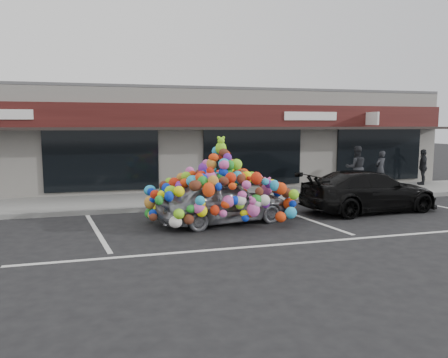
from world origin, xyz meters
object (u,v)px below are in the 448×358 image
object	(u,v)px
toy_car	(222,195)
pedestrian_b	(356,168)
black_sedan	(369,191)
pedestrian_a	(380,169)
pedestrian_c	(423,167)

from	to	relation	value
toy_car	pedestrian_b	world-z (taller)	toy_car
black_sedan	pedestrian_a	distance (m)	4.95
black_sedan	pedestrian_c	xyz separation A→B (m)	(5.36, 3.94, 0.27)
toy_car	black_sedan	world-z (taller)	toy_car
pedestrian_b	pedestrian_c	world-z (taller)	pedestrian_b
pedestrian_c	toy_car	bearing A→B (deg)	-35.54
pedestrian_b	black_sedan	bearing A→B (deg)	78.05
toy_car	pedestrian_b	size ratio (longest dim) A/B	2.41
toy_car	pedestrian_c	distance (m)	11.22
black_sedan	pedestrian_c	size ratio (longest dim) A/B	2.93
black_sedan	pedestrian_a	size ratio (longest dim) A/B	2.98
toy_car	pedestrian_a	size ratio (longest dim) A/B	2.78
pedestrian_b	pedestrian_c	xyz separation A→B (m)	(3.60, 0.39, -0.10)
black_sedan	pedestrian_b	bearing A→B (deg)	-30.37
toy_car	pedestrian_b	bearing A→B (deg)	-70.60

